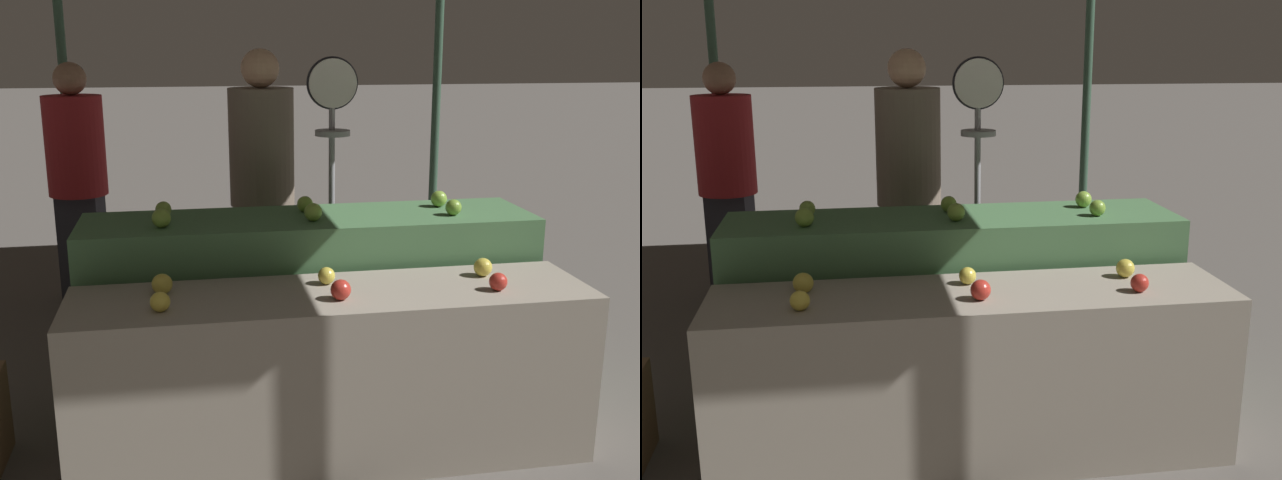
# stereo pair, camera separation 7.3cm
# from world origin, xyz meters

# --- Properties ---
(ground_plane) EXTENTS (60.00, 60.00, 0.00)m
(ground_plane) POSITION_xyz_m (0.00, 0.00, 0.00)
(ground_plane) COLOR #59544F
(display_counter_front) EXTENTS (2.22, 0.55, 0.76)m
(display_counter_front) POSITION_xyz_m (0.00, 0.00, 0.38)
(display_counter_front) COLOR gray
(display_counter_front) RESTS_ON ground_plane
(display_counter_back) EXTENTS (2.22, 0.55, 0.95)m
(display_counter_back) POSITION_xyz_m (0.00, 0.60, 0.48)
(display_counter_back) COLOR #4C7A4C
(display_counter_back) RESTS_ON ground_plane
(apple_front_0) EXTENTS (0.08, 0.08, 0.08)m
(apple_front_0) POSITION_xyz_m (-0.71, -0.11, 0.80)
(apple_front_0) COLOR yellow
(apple_front_0) RESTS_ON display_counter_front
(apple_front_1) EXTENTS (0.09, 0.09, 0.09)m
(apple_front_1) POSITION_xyz_m (0.01, -0.10, 0.80)
(apple_front_1) COLOR #B72D23
(apple_front_1) RESTS_ON display_counter_front
(apple_front_2) EXTENTS (0.08, 0.08, 0.08)m
(apple_front_2) POSITION_xyz_m (0.69, -0.10, 0.80)
(apple_front_2) COLOR #B72D23
(apple_front_2) RESTS_ON display_counter_front
(apple_front_3) EXTENTS (0.09, 0.09, 0.09)m
(apple_front_3) POSITION_xyz_m (-0.71, 0.10, 0.80)
(apple_front_3) COLOR gold
(apple_front_3) RESTS_ON display_counter_front
(apple_front_4) EXTENTS (0.08, 0.08, 0.08)m
(apple_front_4) POSITION_xyz_m (-0.01, 0.11, 0.80)
(apple_front_4) COLOR gold
(apple_front_4) RESTS_ON display_counter_front
(apple_front_5) EXTENTS (0.08, 0.08, 0.08)m
(apple_front_5) POSITION_xyz_m (0.71, 0.10, 0.80)
(apple_front_5) COLOR gold
(apple_front_5) RESTS_ON display_counter_front
(apple_back_0) EXTENTS (0.09, 0.09, 0.09)m
(apple_back_0) POSITION_xyz_m (-0.71, 0.49, 1.00)
(apple_back_0) COLOR #84AD3D
(apple_back_0) RESTS_ON display_counter_back
(apple_back_1) EXTENTS (0.09, 0.09, 0.09)m
(apple_back_1) POSITION_xyz_m (-0.00, 0.50, 0.99)
(apple_back_1) COLOR #84AD3D
(apple_back_1) RESTS_ON display_counter_back
(apple_back_2) EXTENTS (0.08, 0.08, 0.08)m
(apple_back_2) POSITION_xyz_m (0.70, 0.50, 0.99)
(apple_back_2) COLOR #7AA338
(apple_back_2) RESTS_ON display_counter_back
(apple_back_3) EXTENTS (0.08, 0.08, 0.08)m
(apple_back_3) POSITION_xyz_m (-0.71, 0.71, 0.99)
(apple_back_3) COLOR #8EB247
(apple_back_3) RESTS_ON display_counter_back
(apple_back_4) EXTENTS (0.08, 0.08, 0.08)m
(apple_back_4) POSITION_xyz_m (-0.01, 0.70, 0.99)
(apple_back_4) COLOR #84AD3D
(apple_back_4) RESTS_ON display_counter_back
(apple_back_5) EXTENTS (0.08, 0.08, 0.08)m
(apple_back_5) POSITION_xyz_m (0.70, 0.70, 0.99)
(apple_back_5) COLOR #84AD3D
(apple_back_5) RESTS_ON display_counter_back
(produce_scale) EXTENTS (0.29, 0.20, 1.71)m
(produce_scale) POSITION_xyz_m (0.24, 1.24, 1.25)
(produce_scale) COLOR #99999E
(produce_scale) RESTS_ON ground_plane
(person_vendor_at_scale) EXTENTS (0.50, 0.50, 1.75)m
(person_vendor_at_scale) POSITION_xyz_m (-0.13, 1.59, 1.00)
(person_vendor_at_scale) COLOR #2D2D38
(person_vendor_at_scale) RESTS_ON ground_plane
(person_customer_left) EXTENTS (0.49, 0.49, 1.66)m
(person_customer_left) POSITION_xyz_m (-1.32, 2.33, 0.95)
(person_customer_left) COLOR #2D2D38
(person_customer_left) RESTS_ON ground_plane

